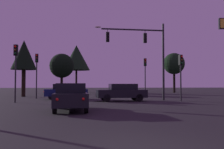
# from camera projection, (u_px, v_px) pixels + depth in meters

# --- Properties ---
(ground_plane) EXTENTS (168.00, 168.00, 0.00)m
(ground_plane) POSITION_uv_depth(u_px,v_px,m) (92.00, 97.00, 29.79)
(ground_plane) COLOR black
(ground_plane) RESTS_ON ground
(traffic_signal_mast_arm) EXTENTS (6.53, 0.46, 7.18)m
(traffic_signal_mast_arm) POSITION_uv_depth(u_px,v_px,m) (145.00, 47.00, 22.92)
(traffic_signal_mast_arm) COLOR #232326
(traffic_signal_mast_arm) RESTS_ON ground
(traffic_light_corner_left) EXTENTS (0.30, 0.35, 4.53)m
(traffic_light_corner_left) POSITION_uv_depth(u_px,v_px,m) (145.00, 70.00, 29.02)
(traffic_light_corner_left) COLOR #232326
(traffic_light_corner_left) RESTS_ON ground
(traffic_light_corner_right) EXTENTS (0.33, 0.37, 4.71)m
(traffic_light_corner_right) POSITION_uv_depth(u_px,v_px,m) (16.00, 62.00, 20.07)
(traffic_light_corner_right) COLOR #232326
(traffic_light_corner_right) RESTS_ON ground
(traffic_light_median) EXTENTS (0.31, 0.35, 4.66)m
(traffic_light_median) POSITION_uv_depth(u_px,v_px,m) (37.00, 67.00, 25.65)
(traffic_light_median) COLOR #232326
(traffic_light_median) RESTS_ON ground
(traffic_light_far_side) EXTENTS (0.36, 0.39, 4.05)m
(traffic_light_far_side) POSITION_uv_depth(u_px,v_px,m) (181.00, 68.00, 21.43)
(traffic_light_far_side) COLOR #232326
(traffic_light_far_side) RESTS_ON ground
(car_nearside_lane) EXTENTS (1.89, 4.28, 1.52)m
(car_nearside_lane) POSITION_uv_depth(u_px,v_px,m) (71.00, 96.00, 13.73)
(car_nearside_lane) COLOR black
(car_nearside_lane) RESTS_ON ground
(car_crossing_left) EXTENTS (4.33, 2.17, 1.52)m
(car_crossing_left) POSITION_uv_depth(u_px,v_px,m) (66.00, 91.00, 24.52)
(car_crossing_left) COLOR #0F1947
(car_crossing_left) RESTS_ON ground
(car_crossing_right) EXTENTS (4.45, 2.08, 1.52)m
(car_crossing_right) POSITION_uv_depth(u_px,v_px,m) (122.00, 92.00, 21.75)
(car_crossing_right) COLOR black
(car_crossing_right) RESTS_ON ground
(tree_behind_sign) EXTENTS (5.09, 5.09, 8.91)m
(tree_behind_sign) POSITION_uv_depth(u_px,v_px,m) (76.00, 58.00, 46.62)
(tree_behind_sign) COLOR black
(tree_behind_sign) RESTS_ON ground
(tree_left_far) EXTENTS (3.85, 3.85, 6.37)m
(tree_left_far) POSITION_uv_depth(u_px,v_px,m) (62.00, 66.00, 39.13)
(tree_left_far) COLOR black
(tree_left_far) RESTS_ON ground
(tree_center_horizon) EXTENTS (3.04, 3.04, 6.83)m
(tree_center_horizon) POSITION_uv_depth(u_px,v_px,m) (24.00, 55.00, 29.77)
(tree_center_horizon) COLOR black
(tree_center_horizon) RESTS_ON ground
(tree_right_cluster) EXTENTS (3.82, 3.82, 7.13)m
(tree_right_cluster) POSITION_uv_depth(u_px,v_px,m) (174.00, 64.00, 44.39)
(tree_right_cluster) COLOR black
(tree_right_cluster) RESTS_ON ground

